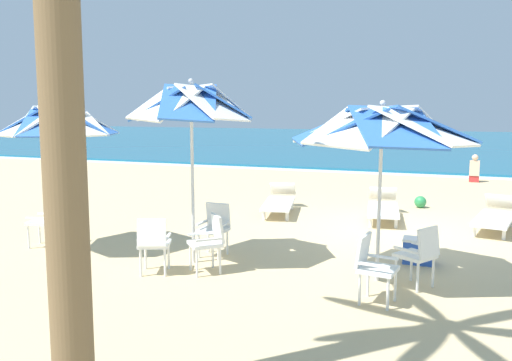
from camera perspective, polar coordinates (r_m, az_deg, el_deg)
The scene contains 18 objects.
ground_plane at distance 10.70m, azimuth 14.73°, elevation -5.44°, with size 80.00×80.00×0.00m, color #D3B784.
sea at distance 38.06m, azimuth 18.74°, elevation 4.00°, with size 80.00×36.00×0.10m, color #19607F.
surf_foam at distance 19.84m, azimuth 17.31°, elevation 0.60°, with size 80.00×0.70×0.01m, color white.
beach_umbrella_0 at distance 7.30m, azimuth 13.72°, elevation 5.82°, with size 2.56×2.56×2.55m.
plastic_chair_0 at distance 6.72m, azimuth 12.78°, elevation -9.00°, with size 0.53×0.50×0.87m.
plastic_chair_1 at distance 7.40m, azimuth 17.60°, elevation -7.59°, with size 0.62×0.61×0.87m.
beach_umbrella_1 at distance 8.02m, azimuth -7.16°, elevation 8.20°, with size 2.00×2.00×2.88m.
plastic_chair_2 at distance 7.78m, azimuth -11.23°, elevation -6.61°, with size 0.57×0.59×0.87m.
plastic_chair_3 at distance 7.77m, azimuth -5.18°, elevation -6.51°, with size 0.63×0.63×0.87m.
plastic_chair_4 at distance 8.63m, azimuth -4.57°, elevation -5.02°, with size 0.45×0.48×0.87m.
beach_umbrella_2 at distance 9.22m, azimuth -20.92°, elevation 6.02°, with size 1.96×1.96×2.58m.
plastic_chair_5 at distance 9.86m, azimuth -22.14°, elevation -3.95°, with size 0.55×0.53×0.87m.
sun_lounger_0 at distance 11.53m, azimuth 24.92°, elevation -3.53°, with size 1.05×2.23×0.62m.
sun_lounger_1 at distance 11.75m, azimuth 13.83°, elevation -2.81°, with size 0.88×2.21×0.62m.
sun_lounger_2 at distance 12.12m, azimuth 2.60°, elevation -2.25°, with size 1.04×2.23×0.62m.
cooler_box at distance 8.63m, azimuth 17.54°, elevation -7.40°, with size 0.50×0.34×0.40m.
beach_ball at distance 13.36m, azimuth 17.68°, elevation -2.26°, with size 0.29×0.29×0.29m, color #2D8C4C.
beachgoer_seated at distance 18.72m, azimuth 22.91°, elevation 0.80°, with size 0.30×0.93×0.92m.
Camera 1 is at (0.91, -10.38, 2.44)m, focal length 36.26 mm.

